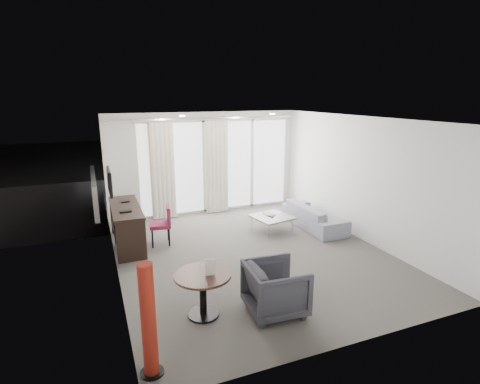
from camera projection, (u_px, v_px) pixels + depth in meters
name	position (u px, v px, depth m)	size (l,w,h in m)	color
floor	(251.00, 253.00, 7.34)	(5.00, 6.00, 0.00)	#514E48
ceiling	(253.00, 119.00, 6.69)	(5.00, 6.00, 0.00)	white
wall_left	(112.00, 203.00, 6.11)	(0.00, 6.00, 2.60)	silver
wall_right	(360.00, 178.00, 7.92)	(0.00, 6.00, 2.60)	silver
wall_front	(356.00, 248.00, 4.32)	(5.00, 0.00, 2.60)	silver
window_panel	(217.00, 166.00, 9.83)	(4.00, 0.02, 2.38)	white
window_frame	(217.00, 166.00, 9.81)	(4.10, 0.06, 2.44)	white
curtain_left	(163.00, 171.00, 9.16)	(0.60, 0.20, 2.38)	beige
curtain_right	(217.00, 167.00, 9.66)	(0.60, 0.20, 2.38)	beige
curtain_track	(207.00, 118.00, 9.25)	(4.80, 0.04, 0.04)	#B2B2B7
downlight_a	(182.00, 116.00, 7.80)	(0.12, 0.12, 0.02)	#FFE0B2
downlight_b	(272.00, 114.00, 8.56)	(0.12, 0.12, 0.02)	#FFE0B2
desk	(127.00, 226.00, 7.63)	(0.56, 1.78, 0.84)	black
tv	(109.00, 181.00, 7.42)	(0.05, 0.80, 0.50)	black
desk_chair	(160.00, 225.00, 7.70)	(0.45, 0.42, 0.82)	maroon
round_table	(203.00, 295.00, 5.21)	(0.80, 0.80, 0.64)	#44261E
menu_card	(210.00, 270.00, 5.07)	(0.13, 0.02, 0.23)	white
red_lamp	(148.00, 321.00, 4.02)	(0.27, 0.27, 1.33)	maroon
tub_armchair	(276.00, 289.00, 5.28)	(0.78, 0.81, 0.73)	#313138
coffee_table	(272.00, 224.00, 8.49)	(0.80, 0.80, 0.36)	gray
remote	(271.00, 217.00, 8.41)	(0.04, 0.14, 0.02)	black
magazine	(269.00, 214.00, 8.58)	(0.24, 0.30, 0.02)	gray
sofa	(314.00, 216.00, 8.75)	(1.85, 0.72, 0.54)	gray
terrace_slab	(202.00, 198.00, 11.51)	(5.60, 3.00, 0.12)	#4D4D50
rattan_chair_a	(212.00, 185.00, 11.00)	(0.61, 0.61, 0.90)	brown
rattan_chair_b	(245.00, 180.00, 11.60)	(0.61, 0.61, 0.90)	brown
rattan_table	(227.00, 191.00, 11.19)	(0.45, 0.45, 0.45)	brown
balustrade	(189.00, 171.00, 12.67)	(5.50, 0.06, 1.05)	#B2B2B7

